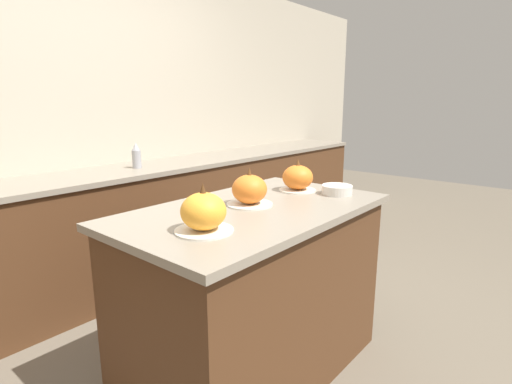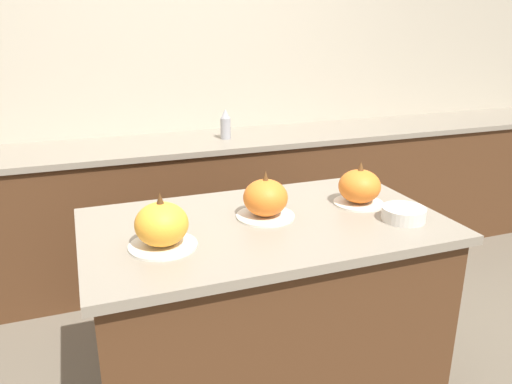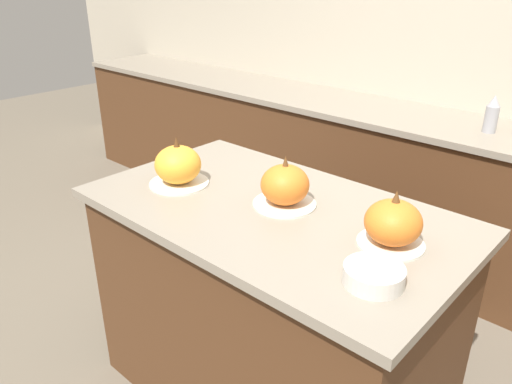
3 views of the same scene
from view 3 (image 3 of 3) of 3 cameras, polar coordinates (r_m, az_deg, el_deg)
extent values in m
cube|color=#B2A893|center=(3.13, 23.71, 14.92)|extent=(8.00, 0.06, 2.50)
cube|color=#4C2D19|center=(2.01, 1.71, -13.64)|extent=(1.30, 0.73, 0.85)
cube|color=gray|center=(1.77, 1.88, -2.27)|extent=(1.36, 0.79, 0.03)
cube|color=#4C2D19|center=(3.05, 19.01, -0.76)|extent=(6.00, 0.56, 0.86)
cube|color=gray|center=(2.90, 20.21, 7.28)|extent=(6.00, 0.60, 0.03)
cylinder|color=silver|center=(1.97, -8.77, 1.02)|extent=(0.23, 0.23, 0.01)
ellipsoid|color=orange|center=(1.94, -8.91, 3.12)|extent=(0.18, 0.18, 0.15)
cone|color=#4C2D14|center=(1.91, -9.09, 5.65)|extent=(0.03, 0.03, 0.04)
cylinder|color=silver|center=(1.78, 3.27, -1.35)|extent=(0.23, 0.23, 0.01)
ellipsoid|color=orange|center=(1.75, 3.33, 0.86)|extent=(0.17, 0.17, 0.14)
cone|color=brown|center=(1.72, 3.40, 3.53)|extent=(0.02, 0.02, 0.04)
cylinder|color=silver|center=(1.59, 15.11, -5.69)|extent=(0.21, 0.21, 0.01)
ellipsoid|color=orange|center=(1.55, 15.41, -3.36)|extent=(0.17, 0.17, 0.14)
cone|color=brown|center=(1.52, 15.76, -0.52)|extent=(0.03, 0.03, 0.04)
cylinder|color=#99999E|center=(2.78, 25.26, 7.53)|extent=(0.07, 0.07, 0.13)
cone|color=#99999E|center=(2.76, 25.62, 9.40)|extent=(0.06, 0.06, 0.06)
cylinder|color=beige|center=(1.39, 13.31, -9.25)|extent=(0.17, 0.17, 0.05)
camera|label=1|loc=(2.44, -48.18, 9.92)|focal=28.00mm
camera|label=2|loc=(1.71, -63.47, 9.18)|focal=35.00mm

